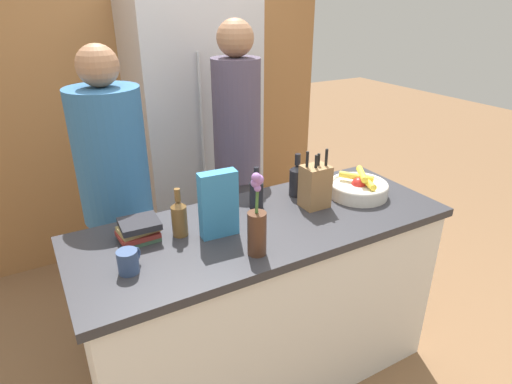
% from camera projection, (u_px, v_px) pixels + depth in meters
% --- Properties ---
extents(ground_plane, '(14.00, 14.00, 0.00)m').
position_uv_depth(ground_plane, '(264.00, 370.00, 2.37)').
color(ground_plane, brown).
extents(kitchen_island, '(1.77, 0.68, 0.93)m').
position_uv_depth(kitchen_island, '(264.00, 302.00, 2.18)').
color(kitchen_island, silver).
rests_on(kitchen_island, ground_plane).
extents(back_wall_wood, '(2.97, 0.12, 2.60)m').
position_uv_depth(back_wall_wood, '(147.00, 82.00, 3.22)').
color(back_wall_wood, '#9E6B3D').
rests_on(back_wall_wood, ground_plane).
extents(refrigerator, '(0.84, 0.62, 1.91)m').
position_uv_depth(refrigerator, '(195.00, 134.00, 3.18)').
color(refrigerator, '#B7B7BC').
rests_on(refrigerator, ground_plane).
extents(fruit_bowl, '(0.31, 0.31, 0.13)m').
position_uv_depth(fruit_bowl, '(358.00, 187.00, 2.24)').
color(fruit_bowl, silver).
rests_on(fruit_bowl, kitchen_island).
extents(knife_block, '(0.13, 0.11, 0.30)m').
position_uv_depth(knife_block, '(315.00, 186.00, 2.09)').
color(knife_block, olive).
rests_on(knife_block, kitchen_island).
extents(flower_vase, '(0.08, 0.08, 0.35)m').
position_uv_depth(flower_vase, '(257.00, 226.00, 1.69)').
color(flower_vase, '#4C2D1E').
rests_on(flower_vase, kitchen_island).
extents(cereal_box, '(0.17, 0.07, 0.30)m').
position_uv_depth(cereal_box, '(218.00, 204.00, 1.82)').
color(cereal_box, teal).
rests_on(cereal_box, kitchen_island).
extents(coffee_mug, '(0.10, 0.09, 0.09)m').
position_uv_depth(coffee_mug, '(129.00, 261.00, 1.61)').
color(coffee_mug, '#334770').
rests_on(coffee_mug, kitchen_island).
extents(book_stack, '(0.18, 0.16, 0.09)m').
position_uv_depth(book_stack, '(139.00, 230.00, 1.83)').
color(book_stack, '#3D6047').
rests_on(book_stack, kitchen_island).
extents(bottle_oil, '(0.07, 0.07, 0.22)m').
position_uv_depth(bottle_oil, '(179.00, 217.00, 1.84)').
color(bottle_oil, brown).
rests_on(bottle_oil, kitchen_island).
extents(bottle_vinegar, '(0.08, 0.08, 0.23)m').
position_uv_depth(bottle_vinegar, '(297.00, 179.00, 2.22)').
color(bottle_vinegar, black).
rests_on(bottle_vinegar, kitchen_island).
extents(bottle_wine, '(0.07, 0.07, 0.21)m').
position_uv_depth(bottle_wine, '(256.00, 192.00, 2.09)').
color(bottle_wine, black).
rests_on(bottle_wine, kitchen_island).
extents(person_at_sink, '(0.36, 0.36, 1.70)m').
position_uv_depth(person_at_sink, '(116.00, 193.00, 2.23)').
color(person_at_sink, '#383842').
rests_on(person_at_sink, ground_plane).
extents(person_in_blue, '(0.28, 0.28, 1.78)m').
position_uv_depth(person_in_blue, '(237.00, 151.00, 2.61)').
color(person_in_blue, '#383842').
rests_on(person_in_blue, ground_plane).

